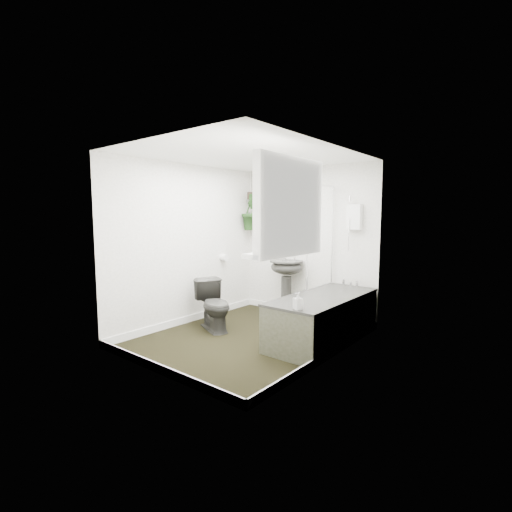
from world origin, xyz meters
The scene contains 22 objects.
floor centered at (0.00, 0.00, -0.01)m, with size 2.30×2.80×0.02m, color black.
ceiling centered at (0.00, 0.00, 2.31)m, with size 2.30×2.80×0.02m, color white.
wall_back centered at (0.00, 1.41, 1.15)m, with size 2.30×0.02×2.30m, color white.
wall_front centered at (0.00, -1.41, 1.15)m, with size 2.30×0.02×2.30m, color white.
wall_left centered at (-1.16, 0.00, 1.15)m, with size 0.02×2.80×2.30m, color white.
wall_right centered at (1.16, 0.00, 1.15)m, with size 0.02×2.80×2.30m, color white.
skirting centered at (0.00, 0.00, 0.05)m, with size 2.30×2.80×0.10m, color white.
bathtub centered at (0.80, 0.50, 0.29)m, with size 0.72×1.72×0.58m, color #2A2A27, non-canonical shape.
bath_screen centered at (0.47, 0.99, 1.28)m, with size 0.04×0.72×1.40m, color silver, non-canonical shape.
shower_box centered at (0.80, 1.34, 1.55)m, with size 0.20×0.10×0.35m, color white.
oval_mirror centered at (-0.24, 1.37, 1.50)m, with size 0.46×0.03×0.62m, color #B5B094.
wall_sconce centered at (-0.64, 1.36, 1.40)m, with size 0.04×0.04×0.22m, color black.
toilet_roll_holder centered at (-1.10, 0.70, 0.90)m, with size 0.11×0.11×0.11m, color white.
window_recess centered at (1.09, -0.70, 1.65)m, with size 0.08×1.00×0.90m, color white.
window_sill centered at (1.02, -0.70, 1.23)m, with size 0.18×1.00×0.04m, color white.
window_blinds centered at (1.04, -0.70, 1.65)m, with size 0.01×0.86×0.76m, color white.
toilet centered at (-0.60, -0.02, 0.34)m, with size 0.38×0.67×0.69m, color #2A2A27.
pedestal_sink centered at (-0.24, 1.21, 0.44)m, with size 0.51×0.44×0.88m, color #2A2A27, non-canonical shape.
sill_plant centered at (1.04, -0.84, 1.36)m, with size 0.19×0.17×0.21m, color black.
hanging_plant centered at (-0.97, 1.25, 1.64)m, with size 0.35×0.28×0.63m, color black.
soap_bottle centered at (0.91, -0.27, 0.67)m, with size 0.08×0.08×0.18m, color black.
hanging_pot centered at (-0.97, 1.25, 1.89)m, with size 0.16×0.16×0.12m, color black.
Camera 1 is at (2.98, -3.55, 1.58)m, focal length 26.00 mm.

